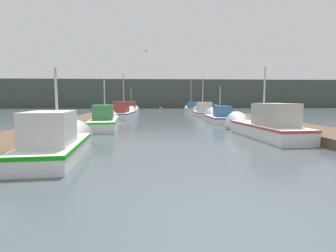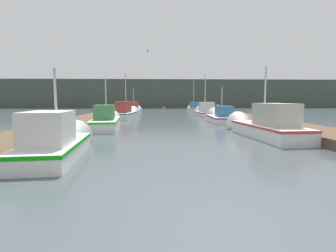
{
  "view_description": "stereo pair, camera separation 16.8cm",
  "coord_description": "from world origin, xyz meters",
  "px_view_note": "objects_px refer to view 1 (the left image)",
  "views": [
    {
      "loc": [
        -1.18,
        -3.4,
        1.79
      ],
      "look_at": [
        -0.53,
        8.01,
        0.6
      ],
      "focal_mm": 28.0,
      "sensor_mm": 36.0,
      "label": 1
    },
    {
      "loc": [
        -1.01,
        -3.41,
        1.79
      ],
      "look_at": [
        -0.53,
        8.01,
        0.6
      ],
      "focal_mm": 28.0,
      "sensor_mm": 36.0,
      "label": 2
    }
  ],
  "objects_px": {
    "fishing_boat_4": "(125,113)",
    "mooring_piling_1": "(122,109)",
    "fishing_boat_0": "(59,141)",
    "mooring_piling_0": "(118,111)",
    "fishing_boat_3": "(218,117)",
    "mooring_piling_3": "(215,111)",
    "channel_buoy": "(161,108)",
    "fishing_boat_6": "(131,110)",
    "seagull_lead": "(147,51)",
    "fishing_boat_2": "(106,120)",
    "mooring_piling_2": "(196,106)",
    "fishing_boat_7": "(191,108)",
    "fishing_boat_5": "(202,111)",
    "fishing_boat_1": "(261,125)"
  },
  "relations": [
    {
      "from": "fishing_boat_4",
      "to": "mooring_piling_1",
      "type": "distance_m",
      "value": 6.95
    },
    {
      "from": "fishing_boat_0",
      "to": "mooring_piling_0",
      "type": "distance_m",
      "value": 20.37
    },
    {
      "from": "fishing_boat_3",
      "to": "mooring_piling_3",
      "type": "height_order",
      "value": "fishing_boat_3"
    },
    {
      "from": "channel_buoy",
      "to": "fishing_boat_3",
      "type": "bearing_deg",
      "value": -81.52
    },
    {
      "from": "fishing_boat_6",
      "to": "fishing_boat_3",
      "type": "bearing_deg",
      "value": -56.09
    },
    {
      "from": "mooring_piling_1",
      "to": "seagull_lead",
      "type": "relative_size",
      "value": 2.23
    },
    {
      "from": "fishing_boat_2",
      "to": "channel_buoy",
      "type": "distance_m",
      "value": 29.74
    },
    {
      "from": "fishing_boat_4",
      "to": "mooring_piling_3",
      "type": "relative_size",
      "value": 5.15
    },
    {
      "from": "fishing_boat_6",
      "to": "mooring_piling_2",
      "type": "xyz_separation_m",
      "value": [
        9.1,
        5.85,
        0.22
      ]
    },
    {
      "from": "fishing_boat_7",
      "to": "mooring_piling_1",
      "type": "bearing_deg",
      "value": -147.4
    },
    {
      "from": "fishing_boat_4",
      "to": "fishing_boat_0",
      "type": "bearing_deg",
      "value": -85.46
    },
    {
      "from": "fishing_boat_2",
      "to": "fishing_boat_6",
      "type": "xyz_separation_m",
      "value": [
        0.29,
        16.2,
        0.01
      ]
    },
    {
      "from": "fishing_boat_7",
      "to": "fishing_boat_5",
      "type": "bearing_deg",
      "value": -88.64
    },
    {
      "from": "mooring_piling_2",
      "to": "channel_buoy",
      "type": "bearing_deg",
      "value": 124.47
    },
    {
      "from": "fishing_boat_2",
      "to": "fishing_boat_4",
      "type": "xyz_separation_m",
      "value": [
        0.31,
        8.13,
        0.04
      ]
    },
    {
      "from": "mooring_piling_0",
      "to": "mooring_piling_1",
      "type": "xyz_separation_m",
      "value": [
        0.15,
        2.89,
        0.12
      ]
    },
    {
      "from": "fishing_boat_4",
      "to": "fishing_boat_5",
      "type": "relative_size",
      "value": 1.16
    },
    {
      "from": "mooring_piling_0",
      "to": "mooring_piling_1",
      "type": "distance_m",
      "value": 2.9
    },
    {
      "from": "fishing_boat_1",
      "to": "fishing_boat_6",
      "type": "distance_m",
      "value": 22.07
    },
    {
      "from": "fishing_boat_7",
      "to": "channel_buoy",
      "type": "bearing_deg",
      "value": 115.76
    },
    {
      "from": "mooring_piling_2",
      "to": "channel_buoy",
      "type": "xyz_separation_m",
      "value": [
        -5.06,
        7.37,
        -0.52
      ]
    },
    {
      "from": "fishing_boat_4",
      "to": "mooring_piling_0",
      "type": "distance_m",
      "value": 4.15
    },
    {
      "from": "fishing_boat_7",
      "to": "seagull_lead",
      "type": "distance_m",
      "value": 20.44
    },
    {
      "from": "fishing_boat_0",
      "to": "fishing_boat_7",
      "type": "xyz_separation_m",
      "value": [
        8.3,
        28.63,
        -0.01
      ]
    },
    {
      "from": "mooring_piling_3",
      "to": "mooring_piling_1",
      "type": "bearing_deg",
      "value": 148.1
    },
    {
      "from": "mooring_piling_3",
      "to": "channel_buoy",
      "type": "bearing_deg",
      "value": 103.11
    },
    {
      "from": "fishing_boat_1",
      "to": "mooring_piling_1",
      "type": "bearing_deg",
      "value": 110.44
    },
    {
      "from": "fishing_boat_3",
      "to": "seagull_lead",
      "type": "xyz_separation_m",
      "value": [
        -5.56,
        -2.51,
        4.61
      ]
    },
    {
      "from": "mooring_piling_0",
      "to": "seagull_lead",
      "type": "xyz_separation_m",
      "value": [
        3.47,
        -10.81,
        4.45
      ]
    },
    {
      "from": "fishing_boat_6",
      "to": "fishing_boat_7",
      "type": "distance_m",
      "value": 9.07
    },
    {
      "from": "fishing_boat_4",
      "to": "seagull_lead",
      "type": "bearing_deg",
      "value": -66.0
    },
    {
      "from": "fishing_boat_2",
      "to": "seagull_lead",
      "type": "xyz_separation_m",
      "value": [
        2.59,
        1.3,
        4.52
      ]
    },
    {
      "from": "fishing_boat_0",
      "to": "fishing_boat_5",
      "type": "bearing_deg",
      "value": 61.94
    },
    {
      "from": "fishing_boat_5",
      "to": "mooring_piling_2",
      "type": "bearing_deg",
      "value": 85.19
    },
    {
      "from": "fishing_boat_0",
      "to": "channel_buoy",
      "type": "bearing_deg",
      "value": 78.38
    },
    {
      "from": "fishing_boat_4",
      "to": "fishing_boat_7",
      "type": "xyz_separation_m",
      "value": [
        8.03,
        12.26,
        -0.03
      ]
    },
    {
      "from": "fishing_boat_4",
      "to": "fishing_boat_6",
      "type": "distance_m",
      "value": 8.07
    },
    {
      "from": "fishing_boat_6",
      "to": "fishing_boat_0",
      "type": "bearing_deg",
      "value": -89.07
    },
    {
      "from": "mooring_piling_0",
      "to": "mooring_piling_3",
      "type": "height_order",
      "value": "mooring_piling_3"
    },
    {
      "from": "mooring_piling_2",
      "to": "seagull_lead",
      "type": "bearing_deg",
      "value": -108.15
    },
    {
      "from": "fishing_boat_2",
      "to": "fishing_boat_6",
      "type": "relative_size",
      "value": 1.03
    },
    {
      "from": "fishing_boat_3",
      "to": "mooring_piling_2",
      "type": "bearing_deg",
      "value": 87.74
    },
    {
      "from": "fishing_boat_0",
      "to": "fishing_boat_6",
      "type": "distance_m",
      "value": 24.45
    },
    {
      "from": "fishing_boat_5",
      "to": "seagull_lead",
      "type": "distance_m",
      "value": 12.24
    },
    {
      "from": "mooring_piling_1",
      "to": "mooring_piling_2",
      "type": "relative_size",
      "value": 0.93
    },
    {
      "from": "fishing_boat_2",
      "to": "channel_buoy",
      "type": "bearing_deg",
      "value": 76.24
    },
    {
      "from": "fishing_boat_3",
      "to": "fishing_boat_6",
      "type": "xyz_separation_m",
      "value": [
        -7.86,
        12.4,
        0.1
      ]
    },
    {
      "from": "fishing_boat_2",
      "to": "mooring_piling_1",
      "type": "distance_m",
      "value": 15.02
    },
    {
      "from": "fishing_boat_2",
      "to": "fishing_boat_5",
      "type": "relative_size",
      "value": 1.19
    },
    {
      "from": "mooring_piling_3",
      "to": "fishing_boat_5",
      "type": "bearing_deg",
      "value": 110.63
    }
  ]
}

